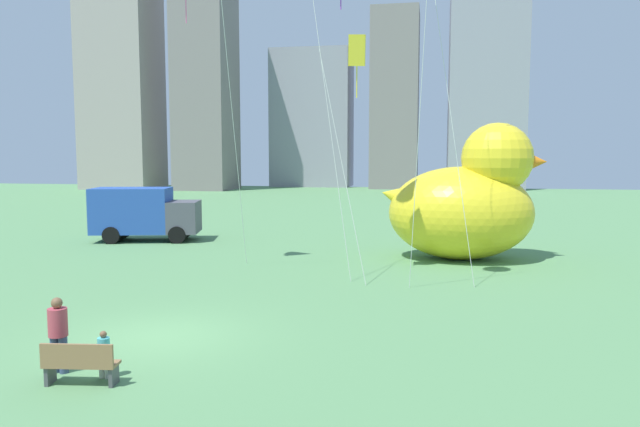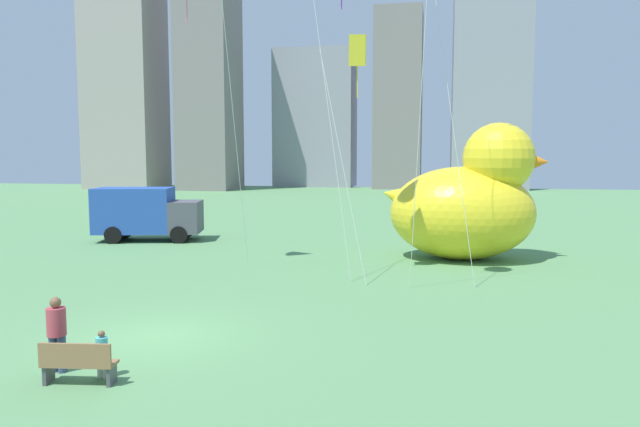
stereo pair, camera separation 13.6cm
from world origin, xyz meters
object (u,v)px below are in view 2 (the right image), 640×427
Objects in this scene: kite_yellow at (357,52)px; person_child at (102,352)px; giant_inflatable_duck at (468,202)px; park_bench at (78,362)px; person_adult at (57,331)px; box_truck at (146,214)px.

person_child is at bearing -109.50° from kite_yellow.
kite_yellow is at bearing -131.67° from giant_inflatable_duck.
giant_inflatable_duck is 0.80× the size of kite_yellow.
kite_yellow is at bearing 70.50° from person_child.
park_bench is 1.51× the size of person_child.
person_adult is 1.62× the size of person_child.
kite_yellow is (5.03, 10.91, 7.46)m from person_adult.
box_truck is at bearing 148.79° from kite_yellow.
person_child is 14.07m from kite_yellow.
person_adult is at bearing -114.74° from kite_yellow.
giant_inflatable_duck is at bearing 59.34° from person_adult.
giant_inflatable_duck reaches higher than person_adult.
person_adult reaches higher than person_child.
person_child is at bearing -117.37° from giant_inflatable_duck.
giant_inflatable_duck is at bearing -8.99° from box_truck.
kite_yellow reaches higher than box_truck.
box_truck is 16.01m from kite_yellow.
box_truck is at bearing 171.01° from giant_inflatable_duck.
kite_yellow reaches higher than park_bench.
giant_inflatable_duck is (8.49, 16.33, 2.09)m from park_bench.
park_bench is 14.55m from kite_yellow.
kite_yellow is at bearing -31.21° from box_truck.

